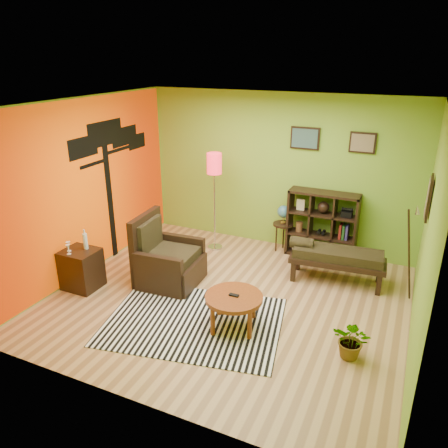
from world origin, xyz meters
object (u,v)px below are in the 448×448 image
at_px(floor_lamp, 214,172).
at_px(cube_shelf, 323,225).
at_px(side_cabinet, 82,269).
at_px(potted_plant, 352,344).
at_px(bench, 335,256).
at_px(globe_table, 283,217).
at_px(coffee_table, 234,300).
at_px(armchair, 166,262).

xyz_separation_m(floor_lamp, cube_shelf, (1.87, 0.46, -0.85)).
xyz_separation_m(side_cabinet, potted_plant, (4.08, -0.00, -0.13)).
distance_m(floor_lamp, bench, 2.51).
bearing_deg(side_cabinet, globe_table, 46.73).
distance_m(cube_shelf, potted_plant, 2.82).
distance_m(coffee_table, side_cabinet, 2.55).
height_order(coffee_table, cube_shelf, cube_shelf).
relative_size(floor_lamp, globe_table, 2.05).
height_order(armchair, cube_shelf, cube_shelf).
distance_m(armchair, cube_shelf, 2.80).
relative_size(side_cabinet, globe_table, 1.07).
relative_size(floor_lamp, cube_shelf, 1.50).
height_order(coffee_table, armchair, armchair).
bearing_deg(side_cabinet, armchair, 32.42).
distance_m(floor_lamp, cube_shelf, 2.11).
xyz_separation_m(coffee_table, floor_lamp, (-1.31, 2.16, 1.05)).
xyz_separation_m(globe_table, cube_shelf, (0.70, 0.05, -0.06)).
xyz_separation_m(cube_shelf, bench, (0.39, -0.82, -0.17)).
relative_size(coffee_table, armchair, 0.69).
distance_m(coffee_table, cube_shelf, 2.68).
xyz_separation_m(side_cabinet, cube_shelf, (3.11, 2.61, 0.28)).
relative_size(floor_lamp, bench, 1.19).
height_order(coffee_table, globe_table, globe_table).
distance_m(armchair, floor_lamp, 1.85).
xyz_separation_m(floor_lamp, bench, (2.26, -0.36, -1.02)).
xyz_separation_m(bench, potted_plant, (0.57, -1.80, -0.24)).
relative_size(armchair, cube_shelf, 0.92).
xyz_separation_m(coffee_table, potted_plant, (1.53, -0.00, -0.21)).
height_order(floor_lamp, bench, floor_lamp).
bearing_deg(armchair, globe_table, 54.75).
distance_m(armchair, globe_table, 2.31).
xyz_separation_m(coffee_table, side_cabinet, (-2.55, -0.00, -0.09)).
xyz_separation_m(coffee_table, globe_table, (-0.13, 2.56, 0.26)).
bearing_deg(cube_shelf, coffee_table, -102.22).
bearing_deg(coffee_table, floor_lamp, 121.20).
bearing_deg(side_cabinet, potted_plant, -0.06).
relative_size(side_cabinet, bench, 0.62).
bearing_deg(coffee_table, potted_plant, -0.16).
relative_size(cube_shelf, potted_plant, 2.46).
xyz_separation_m(coffee_table, armchair, (-1.46, 0.69, -0.07)).
xyz_separation_m(armchair, cube_shelf, (2.02, 1.92, 0.27)).
bearing_deg(bench, potted_plant, -72.29).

